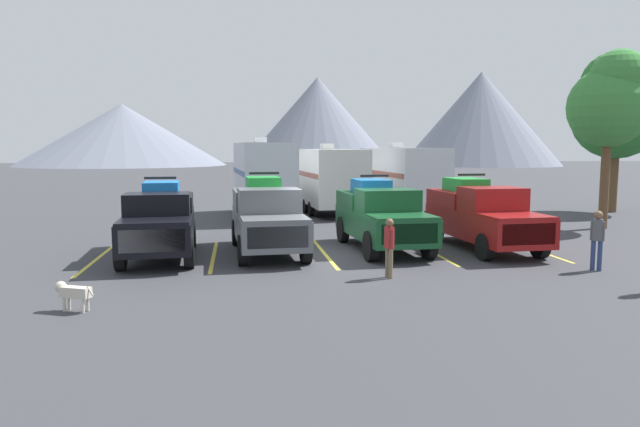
% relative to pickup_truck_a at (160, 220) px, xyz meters
% --- Properties ---
extents(ground_plane, '(240.00, 240.00, 0.00)m').
position_rel_pickup_truck_a_xyz_m(ground_plane, '(5.24, -0.73, -1.16)').
color(ground_plane, '#38383D').
extents(pickup_truck_a, '(2.40, 5.56, 2.50)m').
position_rel_pickup_truck_a_xyz_m(pickup_truck_a, '(0.00, 0.00, 0.00)').
color(pickup_truck_a, black).
rests_on(pickup_truck_a, ground).
extents(pickup_truck_b, '(2.39, 5.62, 2.62)m').
position_rel_pickup_truck_a_xyz_m(pickup_truck_b, '(3.40, 0.32, 0.04)').
color(pickup_truck_b, '#595B60').
rests_on(pickup_truck_b, ground).
extents(pickup_truck_c, '(2.39, 5.51, 2.50)m').
position_rel_pickup_truck_a_xyz_m(pickup_truck_c, '(7.26, 0.37, 0.00)').
color(pickup_truck_c, '#144723').
rests_on(pickup_truck_c, ground).
extents(pickup_truck_d, '(2.37, 5.80, 2.53)m').
position_rel_pickup_truck_a_xyz_m(pickup_truck_d, '(10.73, 0.10, 0.00)').
color(pickup_truck_d, maroon).
rests_on(pickup_truck_d, ground).
extents(lot_stripe_a, '(0.12, 5.50, 0.01)m').
position_rel_pickup_truck_a_xyz_m(lot_stripe_a, '(-1.91, -0.19, -1.16)').
color(lot_stripe_a, gold).
rests_on(lot_stripe_a, ground).
extents(lot_stripe_b, '(0.12, 5.50, 0.01)m').
position_rel_pickup_truck_a_xyz_m(lot_stripe_b, '(1.67, -0.19, -1.16)').
color(lot_stripe_b, gold).
rests_on(lot_stripe_b, ground).
extents(lot_stripe_c, '(0.12, 5.50, 0.01)m').
position_rel_pickup_truck_a_xyz_m(lot_stripe_c, '(5.24, -0.19, -1.16)').
color(lot_stripe_c, gold).
rests_on(lot_stripe_c, ground).
extents(lot_stripe_d, '(0.12, 5.50, 0.01)m').
position_rel_pickup_truck_a_xyz_m(lot_stripe_d, '(8.81, -0.19, -1.16)').
color(lot_stripe_d, gold).
rests_on(lot_stripe_d, ground).
extents(lot_stripe_e, '(0.12, 5.50, 0.01)m').
position_rel_pickup_truck_a_xyz_m(lot_stripe_e, '(12.39, -0.19, -1.16)').
color(lot_stripe_e, gold).
rests_on(lot_stripe_e, ground).
extents(camper_trailer_a, '(2.92, 8.28, 3.97)m').
position_rel_pickup_truck_a_xyz_m(camper_trailer_a, '(3.73, 10.38, 0.93)').
color(camper_trailer_a, silver).
rests_on(camper_trailer_a, ground).
extents(camper_trailer_b, '(3.01, 7.33, 3.65)m').
position_rel_pickup_truck_a_xyz_m(camper_trailer_b, '(7.25, 11.01, 0.77)').
color(camper_trailer_b, silver).
rests_on(camper_trailer_b, ground).
extents(camper_trailer_c, '(2.94, 8.57, 3.72)m').
position_rel_pickup_truck_a_xyz_m(camper_trailer_c, '(10.97, 10.72, 0.80)').
color(camper_trailer_c, silver).
rests_on(camper_trailer_c, ground).
extents(person_b, '(0.32, 0.31, 1.70)m').
position_rel_pickup_truck_a_xyz_m(person_b, '(12.40, -3.98, -0.18)').
color(person_b, navy).
rests_on(person_b, ground).
extents(person_c, '(0.24, 0.34, 1.59)m').
position_rel_pickup_truck_a_xyz_m(person_c, '(6.40, -4.06, -0.24)').
color(person_c, '#726047').
rests_on(person_c, ground).
extents(dog, '(0.87, 0.51, 0.63)m').
position_rel_pickup_truck_a_xyz_m(dog, '(-1.06, -6.22, -0.74)').
color(dog, beige).
rests_on(dog, ground).
extents(tree_a, '(3.36, 3.36, 7.48)m').
position_rel_pickup_truck_a_xyz_m(tree_a, '(17.99, 4.01, 4.24)').
color(tree_a, brown).
rests_on(tree_a, ground).
extents(tree_b, '(4.66, 4.66, 8.43)m').
position_rel_pickup_truck_a_xyz_m(tree_b, '(22.28, 9.94, 4.41)').
color(tree_b, brown).
rests_on(tree_b, ground).
extents(mountain_ridge, '(132.29, 45.22, 17.77)m').
position_rel_pickup_truck_a_xyz_m(mountain_ridge, '(5.50, 93.75, 6.10)').
color(mountain_ridge, slate).
rests_on(mountain_ridge, ground).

